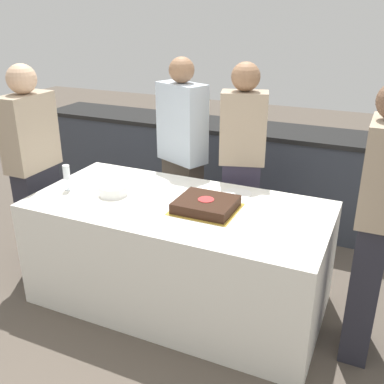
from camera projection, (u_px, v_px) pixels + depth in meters
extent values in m
plane|color=brown|center=(179.00, 299.00, 3.26)|extent=(14.00, 14.00, 0.00)
cube|color=#333842|center=(248.00, 174.00, 4.40)|extent=(4.40, 0.55, 0.88)
cube|color=black|center=(250.00, 129.00, 4.22)|extent=(4.40, 0.58, 0.04)
cube|color=white|center=(178.00, 254.00, 3.11)|extent=(1.98, 0.96, 0.76)
cube|color=gold|center=(206.00, 209.00, 2.88)|extent=(0.40, 0.37, 0.00)
cube|color=black|center=(206.00, 204.00, 2.86)|extent=(0.36, 0.33, 0.06)
cylinder|color=red|center=(206.00, 199.00, 2.85)|extent=(0.10, 0.10, 0.00)
cylinder|color=white|center=(113.00, 190.00, 3.09)|extent=(0.20, 0.20, 0.07)
cylinder|color=white|center=(68.00, 189.00, 3.19)|extent=(0.06, 0.06, 0.00)
cylinder|color=white|center=(68.00, 184.00, 3.18)|extent=(0.01, 0.01, 0.07)
cylinder|color=white|center=(66.00, 172.00, 3.14)|extent=(0.05, 0.05, 0.10)
cylinder|color=white|center=(237.00, 194.00, 3.12)|extent=(0.20, 0.20, 0.00)
cylinder|color=white|center=(258.00, 222.00, 2.71)|extent=(0.20, 0.20, 0.00)
cube|color=#383347|center=(240.00, 213.00, 3.60)|extent=(0.32, 0.23, 0.86)
cube|color=tan|center=(243.00, 128.00, 3.33)|extent=(0.38, 0.29, 0.54)
sphere|color=#936B4C|center=(246.00, 77.00, 3.19)|extent=(0.21, 0.21, 0.21)
cube|color=#282833|center=(41.00, 218.00, 3.56)|extent=(0.16, 0.35, 0.83)
cube|color=tan|center=(29.00, 132.00, 3.29)|extent=(0.20, 0.42, 0.56)
sphere|color=#D8AD89|center=(22.00, 79.00, 3.14)|extent=(0.21, 0.21, 0.21)
cube|color=#282833|center=(364.00, 287.00, 2.63)|extent=(0.16, 0.32, 0.89)
cube|color=tan|center=(384.00, 172.00, 2.35)|extent=(0.20, 0.38, 0.55)
cube|color=#4C4238|center=(183.00, 205.00, 3.81)|extent=(0.38, 0.28, 0.81)
cube|color=silver|center=(182.00, 123.00, 3.53)|extent=(0.45, 0.34, 0.62)
sphere|color=#936B4C|center=(182.00, 70.00, 3.38)|extent=(0.20, 0.20, 0.20)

